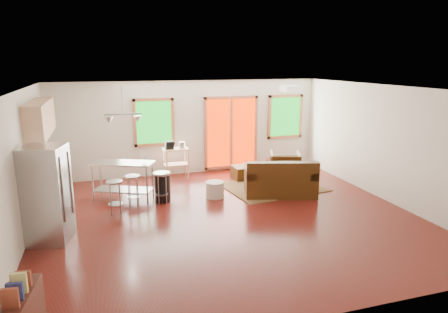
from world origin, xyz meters
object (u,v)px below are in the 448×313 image
object	(u,v)px
armchair	(285,164)
kitchen_cart	(175,153)
loveseat	(280,181)
island	(123,174)
rug	(273,187)
coffee_table	(275,172)
refrigerator	(47,195)
ottoman	(243,173)

from	to	relation	value
armchair	kitchen_cart	distance (m)	2.99
loveseat	island	xyz separation A→B (m)	(-3.58, 0.77, 0.26)
armchair	rug	bearing A→B (deg)	67.90
coffee_table	kitchen_cart	distance (m)	2.74
loveseat	refrigerator	distance (m)	5.09
ottoman	refrigerator	xyz separation A→B (m)	(-4.54, -2.57, 0.68)
rug	loveseat	bearing A→B (deg)	-98.08
armchair	refrigerator	distance (m)	6.13
refrigerator	coffee_table	bearing A→B (deg)	33.97
rug	kitchen_cart	bearing A→B (deg)	144.51
kitchen_cart	refrigerator	bearing A→B (deg)	-131.27
loveseat	ottoman	xyz separation A→B (m)	(-0.40, 1.49, -0.17)
rug	coffee_table	bearing A→B (deg)	52.05
armchair	island	bearing A→B (deg)	28.04
armchair	kitchen_cart	bearing A→B (deg)	4.11
loveseat	ottoman	bearing A→B (deg)	121.65
loveseat	refrigerator	xyz separation A→B (m)	(-4.94, -1.09, 0.51)
ottoman	kitchen_cart	xyz separation A→B (m)	(-1.71, 0.65, 0.52)
coffee_table	armchair	world-z (taller)	armchair
refrigerator	kitchen_cart	distance (m)	4.29
loveseat	coffee_table	bearing A→B (deg)	90.37
coffee_table	ottoman	distance (m)	0.98
rug	armchair	size ratio (longest dim) A/B	2.88
ottoman	refrigerator	size ratio (longest dim) A/B	0.31
loveseat	refrigerator	world-z (taller)	refrigerator
refrigerator	ottoman	bearing A→B (deg)	43.94
ottoman	island	distance (m)	3.29
rug	coffee_table	xyz separation A→B (m)	(0.14, 0.18, 0.34)
island	kitchen_cart	xyz separation A→B (m)	(1.46, 1.37, 0.10)
kitchen_cart	coffee_table	bearing A→B (deg)	-30.80
loveseat	coffee_table	distance (m)	0.78
ottoman	kitchen_cart	size ratio (longest dim) A/B	0.52
loveseat	coffee_table	xyz separation A→B (m)	(0.22, 0.75, 0.00)
loveseat	armchair	bearing A→B (deg)	76.40
island	rug	bearing A→B (deg)	-3.06
rug	refrigerator	bearing A→B (deg)	-161.73
rug	armchair	bearing A→B (deg)	46.00
armchair	island	xyz separation A→B (m)	(-4.29, -0.46, 0.21)
rug	island	bearing A→B (deg)	176.94
ottoman	kitchen_cart	world-z (taller)	kitchen_cart
armchair	ottoman	xyz separation A→B (m)	(-1.12, 0.26, -0.22)
rug	loveseat	size ratio (longest dim) A/B	1.26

